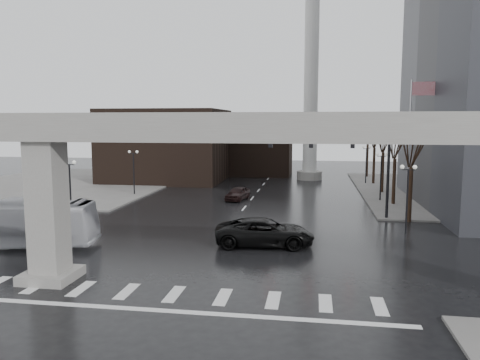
{
  "coord_description": "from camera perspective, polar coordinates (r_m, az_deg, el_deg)",
  "views": [
    {
      "loc": [
        6.52,
        -21.95,
        8.25
      ],
      "look_at": [
        1.82,
        7.94,
        4.5
      ],
      "focal_mm": 35.0,
      "sensor_mm": 36.0,
      "label": 1
    }
  ],
  "objects": [
    {
      "name": "sidewalk_nw",
      "position": [
        66.95,
        -20.2,
        -0.39
      ],
      "size": [
        28.0,
        36.0,
        0.15
      ],
      "primitive_type": "cube",
      "color": "slate",
      "rests_on": "ground"
    },
    {
      "name": "flagpole_assembly",
      "position": [
        44.82,
        20.34,
        5.71
      ],
      "size": [
        2.06,
        0.12,
        12.0
      ],
      "color": "silver",
      "rests_on": "ground"
    },
    {
      "name": "lamp_right_2",
      "position": [
        64.5,
        15.15,
        2.57
      ],
      "size": [
        1.22,
        0.32,
        5.11
      ],
      "color": "black",
      "rests_on": "ground"
    },
    {
      "name": "building_far_mid",
      "position": [
        74.56,
        2.38,
        3.79
      ],
      "size": [
        10.0,
        10.0,
        8.0
      ],
      "primitive_type": "cube",
      "color": "black",
      "rests_on": "ground"
    },
    {
      "name": "elevated_guideway",
      "position": [
        22.61,
        -4.53,
        3.57
      ],
      "size": [
        48.0,
        2.6,
        8.7
      ],
      "color": "gray",
      "rests_on": "ground"
    },
    {
      "name": "lamp_right_0",
      "position": [
        36.93,
        19.76,
        -0.79
      ],
      "size": [
        1.22,
        0.32,
        5.11
      ],
      "color": "black",
      "rests_on": "ground"
    },
    {
      "name": "ground",
      "position": [
        24.34,
        -7.34,
        -12.81
      ],
      "size": [
        160.0,
        160.0,
        0.0
      ],
      "primitive_type": "plane",
      "color": "black",
      "rests_on": "ground"
    },
    {
      "name": "tree_right_3",
      "position": [
        64.68,
        16.04,
        2.11
      ],
      "size": [
        1.11,
        1.66,
        8.02
      ],
      "color": "black",
      "rests_on": "ground"
    },
    {
      "name": "tree_right_2",
      "position": [
        56.78,
        17.02,
        1.36
      ],
      "size": [
        1.1,
        1.63,
        7.85
      ],
      "color": "black",
      "rests_on": "ground"
    },
    {
      "name": "tree_right_4",
      "position": [
        72.59,
        15.28,
        2.7
      ],
      "size": [
        1.12,
        1.69,
        8.19
      ],
      "color": "black",
      "rests_on": "ground"
    },
    {
      "name": "lamp_right_1",
      "position": [
        50.66,
        16.83,
        1.35
      ],
      "size": [
        1.22,
        0.32,
        5.11
      ],
      "color": "black",
      "rests_on": "ground"
    },
    {
      "name": "tree_right_1",
      "position": [
        48.93,
        18.31,
        0.37
      ],
      "size": [
        1.09,
        1.61,
        7.67
      ],
      "color": "black",
      "rests_on": "ground"
    },
    {
      "name": "pickup_truck",
      "position": [
        31.57,
        3.04,
        -6.37
      ],
      "size": [
        6.84,
        3.61,
        1.84
      ],
      "primitive_type": "imported",
      "rotation": [
        0.0,
        0.0,
        1.66
      ],
      "color": "black",
      "rests_on": "ground"
    },
    {
      "name": "building_far_left",
      "position": [
        67.24,
        -8.86,
        4.21
      ],
      "size": [
        16.0,
        14.0,
        10.0
      ],
      "primitive_type": "cube",
      "color": "black",
      "rests_on": "ground"
    },
    {
      "name": "tree_right_0",
      "position": [
        41.12,
        20.1,
        -1.0
      ],
      "size": [
        1.09,
        1.58,
        7.5
      ],
      "color": "black",
      "rests_on": "ground"
    },
    {
      "name": "lamp_left_2",
      "position": [
        67.18,
        -8.43,
        2.91
      ],
      "size": [
        1.22,
        0.32,
        5.11
      ],
      "color": "black",
      "rests_on": "ground"
    },
    {
      "name": "far_car",
      "position": [
        49.79,
        -0.28,
        -1.64
      ],
      "size": [
        2.49,
        4.47,
        1.44
      ],
      "primitive_type": "imported",
      "rotation": [
        0.0,
        0.0,
        -0.2
      ],
      "color": "black",
      "rests_on": "ground"
    },
    {
      "name": "lamp_left_1",
      "position": [
        54.02,
        -12.85,
        1.81
      ],
      "size": [
        1.22,
        0.32,
        5.11
      ],
      "color": "black",
      "rests_on": "ground"
    },
    {
      "name": "city_bus",
      "position": [
        34.66,
        -26.45,
        -4.74
      ],
      "size": [
        11.79,
        4.43,
        3.21
      ],
      "primitive_type": "imported",
      "rotation": [
        0.0,
        0.0,
        1.73
      ],
      "color": "silver",
      "rests_on": "ground"
    },
    {
      "name": "lamp_left_0",
      "position": [
        41.42,
        -20.03,
        0.01
      ],
      "size": [
        1.22,
        0.32,
        5.11
      ],
      "color": "black",
      "rests_on": "ground"
    },
    {
      "name": "smokestack",
      "position": [
        68.14,
        8.65,
        11.28
      ],
      "size": [
        3.6,
        3.6,
        30.0
      ],
      "color": "silver",
      "rests_on": "ground"
    },
    {
      "name": "signal_mast_arm",
      "position": [
        40.89,
        12.42,
        3.5
      ],
      "size": [
        12.12,
        0.43,
        8.0
      ],
      "color": "black",
      "rests_on": "ground"
    }
  ]
}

